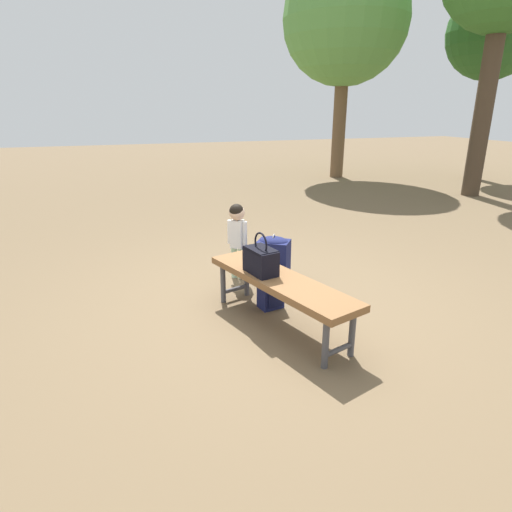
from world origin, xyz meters
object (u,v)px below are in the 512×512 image
object	(u,v)px
handbag	(261,259)
tree_mid	(345,21)
backpack_large	(273,259)
park_bench	(280,284)
backpack_small	(271,290)
child_standing	(237,230)
tree_far	(494,34)

from	to	relation	value
handbag	tree_mid	size ratio (longest dim) A/B	0.07
tree_mid	backpack_large	bearing A→B (deg)	145.60
park_bench	backpack_small	xyz separation A→B (m)	(0.36, -0.06, -0.21)
handbag	child_standing	world-z (taller)	child_standing
park_bench	tree_far	xyz separation A→B (m)	(5.93, -8.00, 3.09)
child_standing	tree_mid	size ratio (longest dim) A/B	0.16
park_bench	tree_mid	world-z (taller)	tree_mid
backpack_small	tree_mid	xyz separation A→B (m)	(6.99, -4.66, 3.64)
park_bench	handbag	size ratio (longest dim) A/B	4.48
tree_mid	tree_far	distance (m)	3.60
handbag	backpack_small	world-z (taller)	handbag
tree_far	child_standing	bearing A→B (deg)	120.57
backpack_small	tree_far	size ratio (longest dim) A/B	0.08
child_standing	backpack_large	bearing A→B (deg)	-131.87
handbag	child_standing	distance (m)	1.04
tree_far	backpack_large	bearing A→B (deg)	123.09
park_bench	backpack_small	size ratio (longest dim) A/B	4.54
backpack_large	child_standing	bearing A→B (deg)	48.13
handbag	tree_far	bearing A→B (deg)	-54.60
backpack_small	park_bench	bearing A→B (deg)	170.78
park_bench	child_standing	world-z (taller)	child_standing
handbag	backpack_small	xyz separation A→B (m)	(0.20, -0.18, -0.40)
child_standing	tree_far	distance (m)	9.76
park_bench	tree_far	bearing A→B (deg)	-53.47
park_bench	backpack_small	distance (m)	0.42
backpack_small	child_standing	bearing A→B (deg)	4.89
child_standing	handbag	bearing A→B (deg)	174.17
park_bench	backpack_large	size ratio (longest dim) A/B	2.98
child_standing	backpack_large	size ratio (longest dim) A/B	1.52
backpack_large	backpack_small	bearing A→B (deg)	155.99
child_standing	tree_far	xyz separation A→B (m)	(4.74, -8.02, 2.92)
child_standing	backpack_small	bearing A→B (deg)	-175.11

